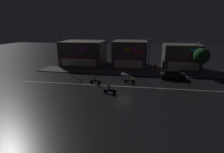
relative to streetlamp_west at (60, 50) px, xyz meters
The scene contains 16 objects.
ground_plane 17.43m from the streetlamp_west, 30.74° to the right, with size 140.00×140.00×0.00m, color black.
lane_divider_stripe 17.43m from the streetlamp_west, 30.74° to the right, with size 36.56×0.16×0.01m, color beige.
sidewalk_far 15.15m from the streetlamp_west, ahead, with size 38.48×4.56×0.14m, color #4C4C4F.
storefront_left_block 26.71m from the streetlamp_west, 12.58° to the left, with size 7.81×6.27×5.54m.
storefront_center_block 7.77m from the streetlamp_west, 67.38° to the left, with size 10.09×8.67×5.86m.
storefront_right_block 15.94m from the streetlamp_west, 24.25° to the left, with size 7.73×7.68×6.09m.
streetlamp_west is the anchor object (origin of this frame).
streetlamp_mid 18.76m from the streetlamp_west, ahead, with size 0.44×1.64×6.97m.
streetlamp_east 27.62m from the streetlamp_west, ahead, with size 0.44×1.64×6.42m.
pedestrian_on_sidewalk 20.46m from the streetlamp_west, ahead, with size 0.39×0.39×1.85m.
street_tree 28.41m from the streetlamp_west, ahead, with size 3.00×3.00×5.35m.
parked_car_near_kerb 23.37m from the streetlamp_west, ahead, with size 4.30×1.98×1.67m.
motorcycle_lead 17.93m from the streetlamp_west, 43.03° to the right, with size 1.90×0.60×1.52m.
motorcycle_following 17.04m from the streetlamp_west, 23.22° to the right, with size 1.90×0.60×1.52m.
motorcycle_opposite_lane 13.01m from the streetlamp_west, 39.35° to the right, with size 1.90×0.60×1.52m.
traffic_cone 9.36m from the streetlamp_west, 16.51° to the right, with size 0.36×0.36×0.55m, color orange.
Camera 1 is at (2.56, -27.07, 9.44)m, focal length 28.42 mm.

